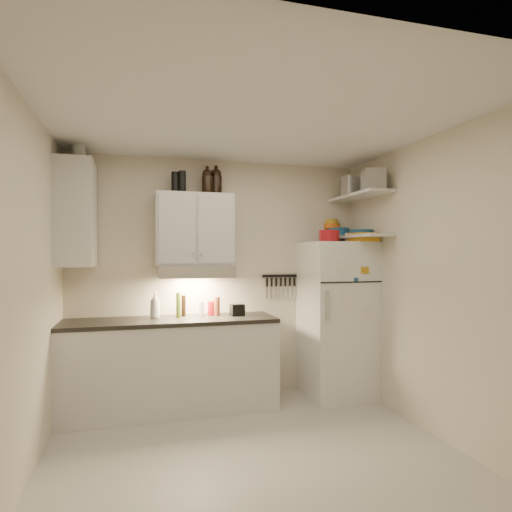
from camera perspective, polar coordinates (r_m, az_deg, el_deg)
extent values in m
cube|color=#BAB6AB|center=(3.63, 0.02, -25.52)|extent=(3.20, 3.00, 0.02)
cube|color=silver|center=(3.43, 0.02, 17.92)|extent=(3.20, 3.00, 0.02)
cube|color=beige|center=(4.75, -4.90, -2.99)|extent=(3.20, 0.02, 2.60)
cube|color=beige|center=(3.24, -28.63, -4.52)|extent=(0.02, 3.00, 2.60)
cube|color=beige|center=(4.02, 22.73, -3.59)|extent=(0.02, 3.00, 2.60)
cube|color=silver|center=(4.50, -11.24, -14.26)|extent=(2.10, 0.60, 0.88)
cube|color=black|center=(4.41, -11.25, -8.47)|extent=(2.10, 0.62, 0.04)
cube|color=silver|center=(4.53, -8.22, 3.49)|extent=(0.80, 0.33, 0.75)
cube|color=silver|center=(4.40, -22.87, 5.21)|extent=(0.33, 0.55, 1.00)
cube|color=silver|center=(4.46, -8.11, -2.04)|extent=(0.76, 0.46, 0.12)
cube|color=white|center=(4.86, 10.70, -8.26)|extent=(0.70, 0.68, 1.70)
cube|color=silver|center=(4.82, 13.58, 7.77)|extent=(0.30, 0.95, 0.03)
cube|color=silver|center=(4.78, 13.58, 2.54)|extent=(0.30, 0.95, 0.03)
cube|color=black|center=(4.90, 3.23, -2.66)|extent=(0.42, 0.02, 0.03)
cylinder|color=#A3131A|center=(4.70, 9.73, 2.63)|extent=(0.22, 0.22, 0.13)
cube|color=#C18518|center=(4.69, 14.12, 2.43)|extent=(0.23, 0.29, 0.09)
cylinder|color=silver|center=(4.82, 12.12, 2.40)|extent=(0.08, 0.08, 0.10)
cylinder|color=silver|center=(5.11, 12.79, 8.69)|extent=(0.38, 0.38, 0.21)
cube|color=#AAAAAD|center=(4.81, 12.81, 9.17)|extent=(0.21, 0.19, 0.20)
cube|color=#AAAAAD|center=(4.53, 15.37, 9.77)|extent=(0.26, 0.26, 0.21)
cylinder|color=navy|center=(5.09, 11.04, 3.12)|extent=(0.24, 0.24, 0.10)
cylinder|color=orange|center=(5.16, 10.05, 3.94)|extent=(0.19, 0.19, 0.06)
cylinder|color=gold|center=(5.16, 10.05, 4.54)|extent=(0.15, 0.15, 0.05)
cylinder|color=navy|center=(4.83, 13.90, 3.05)|extent=(0.30, 0.30, 0.06)
cylinder|color=black|center=(4.55, -9.83, 9.69)|extent=(0.10, 0.10, 0.23)
cylinder|color=black|center=(4.54, -10.75, 9.61)|extent=(0.10, 0.10, 0.21)
cylinder|color=silver|center=(4.49, -22.60, 12.64)|extent=(0.16, 0.16, 0.17)
imported|color=silver|center=(4.46, -13.32, -6.19)|extent=(0.15, 0.15, 0.30)
cylinder|color=brown|center=(4.54, -5.23, -6.69)|extent=(0.07, 0.07, 0.20)
cylinder|color=#4E6519|center=(4.45, -10.30, -6.48)|extent=(0.05, 0.05, 0.25)
cylinder|color=black|center=(4.54, -9.63, -6.56)|extent=(0.05, 0.05, 0.22)
cylinder|color=silver|center=(4.53, -7.30, -6.99)|extent=(0.06, 0.06, 0.16)
cylinder|color=#A3131A|center=(4.59, -5.99, -6.94)|extent=(0.10, 0.10, 0.15)
cube|color=black|center=(4.53, -2.52, -7.21)|extent=(0.15, 0.12, 0.12)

